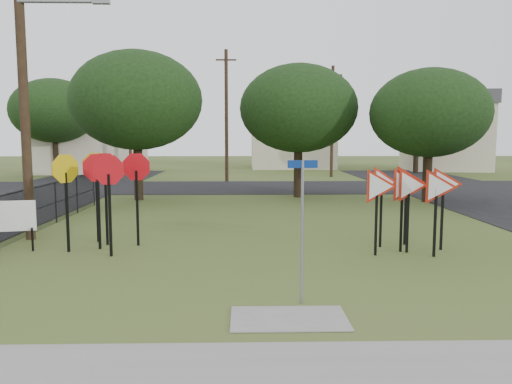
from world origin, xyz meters
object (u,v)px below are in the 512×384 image
at_px(stop_sign_cluster, 102,178).
at_px(yield_sign_cluster, 408,188).
at_px(street_name_sign, 302,221).
at_px(info_board, 14,218).

relative_size(stop_sign_cluster, yield_sign_cluster, 0.89).
xyz_separation_m(street_name_sign, info_board, (-7.33, 4.44, -0.63)).
bearing_deg(info_board, yield_sign_cluster, -1.11).
relative_size(street_name_sign, stop_sign_cluster, 1.01).
bearing_deg(stop_sign_cluster, info_board, -171.25).
distance_m(stop_sign_cluster, yield_sign_cluster, 8.40).
bearing_deg(yield_sign_cluster, street_name_sign, -128.38).
height_order(stop_sign_cluster, yield_sign_cluster, stop_sign_cluster).
relative_size(street_name_sign, info_board, 1.93).
bearing_deg(street_name_sign, yield_sign_cluster, 51.62).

